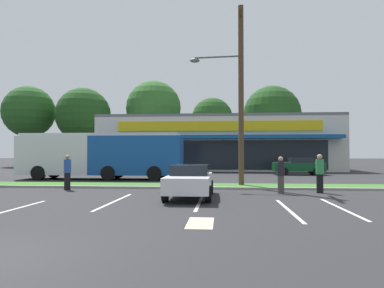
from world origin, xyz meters
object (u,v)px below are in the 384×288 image
at_px(car_1, 190,180).
at_px(pedestrian_by_pole, 281,175).
at_px(utility_pole, 238,90).
at_px(city_bus, 101,154).
at_px(car_0, 299,166).
at_px(pedestrian_mid, 67,172).
at_px(car_2, 84,165).
at_px(pedestrian_near_bench, 320,173).

height_order(car_1, pedestrian_by_pole, pedestrian_by_pole).
distance_m(utility_pole, pedestrian_by_pole, 5.81).
bearing_deg(city_bus, car_0, -157.62).
bearing_deg(pedestrian_mid, car_2, -58.52).
height_order(city_bus, car_0, city_bus).
height_order(city_bus, pedestrian_near_bench, city_bus).
relative_size(car_0, pedestrian_near_bench, 2.33).
xyz_separation_m(car_2, pedestrian_mid, (4.45, -13.50, 0.15)).
relative_size(utility_pole, car_2, 2.42).
height_order(utility_pole, city_bus, utility_pole).
bearing_deg(car_0, city_bus, 23.10).
bearing_deg(utility_pole, car_0, 63.65).
bearing_deg(city_bus, car_2, -59.95).
bearing_deg(pedestrian_by_pole, utility_pole, 57.57).
relative_size(utility_pole, car_1, 2.31).
height_order(pedestrian_near_bench, pedestrian_by_pole, pedestrian_near_bench).
bearing_deg(city_bus, utility_pole, 151.89).
height_order(car_0, pedestrian_mid, pedestrian_mid).
xyz_separation_m(car_1, pedestrian_near_bench, (5.91, 2.27, 0.19)).
bearing_deg(pedestrian_by_pole, car_1, 142.70).
bearing_deg(pedestrian_by_pole, car_0, 13.25).
bearing_deg(car_2, car_0, 0.64).
xyz_separation_m(car_0, pedestrian_mid, (-14.39, -13.71, 0.13)).
xyz_separation_m(pedestrian_near_bench, pedestrian_by_pole, (-1.87, -0.42, -0.05)).
distance_m(pedestrian_near_bench, pedestrian_mid, 12.41).
bearing_deg(pedestrian_mid, car_0, -123.14).
distance_m(car_2, pedestrian_mid, 14.22).
xyz_separation_m(city_bus, pedestrian_by_pole, (11.27, -8.07, -0.91)).
bearing_deg(pedestrian_mid, utility_pole, -151.78).
bearing_deg(car_0, utility_pole, 63.65).
bearing_deg(car_1, city_bus, -143.91).
bearing_deg(car_1, car_2, -145.89).
height_order(city_bus, car_1, city_bus).
relative_size(car_1, pedestrian_mid, 2.46).
bearing_deg(car_1, pedestrian_by_pole, 114.60).
xyz_separation_m(car_0, car_2, (-18.84, -0.21, -0.01)).
relative_size(city_bus, car_1, 2.64).
distance_m(car_0, car_1, 18.18).
xyz_separation_m(car_0, pedestrian_near_bench, (-1.98, -14.10, 0.15)).
bearing_deg(pedestrian_near_bench, car_1, 169.40).
distance_m(car_1, pedestrian_by_pole, 4.45).
bearing_deg(utility_pole, car_2, 139.81).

